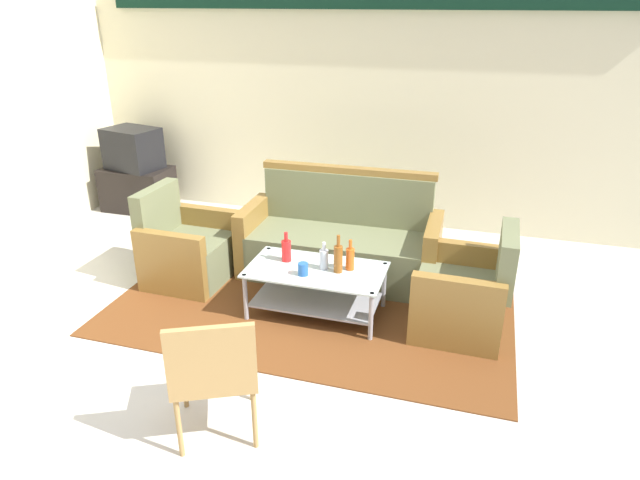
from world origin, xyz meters
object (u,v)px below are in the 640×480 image
object	(u,v)px
armchair_left	(187,250)
armchair_right	(464,296)
coffee_table	(316,284)
cup	(303,269)
wicker_chair	(213,368)
bottle_orange	(350,258)
bottle_brown	(338,258)
bottle_clear	(324,259)
tv_stand	(138,189)
television	(133,148)
couch	(340,243)
bottle_red	(286,250)

from	to	relation	value
armchair_left	armchair_right	size ratio (longest dim) A/B	1.00
coffee_table	cup	bearing A→B (deg)	-117.46
coffee_table	armchair_left	bearing A→B (deg)	168.87
coffee_table	wicker_chair	world-z (taller)	wicker_chair
armchair_right	bottle_orange	world-z (taller)	armchair_right
bottle_brown	cup	bearing A→B (deg)	-152.16
bottle_clear	tv_stand	distance (m)	3.35
bottle_brown	tv_stand	distance (m)	3.47
cup	coffee_table	bearing A→B (deg)	62.54
bottle_clear	television	world-z (taller)	television
coffee_table	bottle_clear	bearing A→B (deg)	25.35
television	couch	bearing A→B (deg)	173.34
bottle_brown	wicker_chair	xyz separation A→B (m)	(-0.32, -1.51, -0.03)
television	wicker_chair	size ratio (longest dim) A/B	0.81
armchair_right	tv_stand	world-z (taller)	armchair_right
armchair_right	tv_stand	xyz separation A→B (m)	(-3.97, 1.63, -0.03)
armchair_left	coffee_table	bearing A→B (deg)	80.36
coffee_table	cup	distance (m)	0.24
television	wicker_chair	world-z (taller)	television
bottle_brown	bottle_clear	size ratio (longest dim) A/B	1.37
armchair_right	coffee_table	size ratio (longest dim) A/B	0.77
couch	bottle_orange	world-z (taller)	couch
bottle_brown	bottle_clear	bearing A→B (deg)	168.79
bottle_orange	bottle_red	size ratio (longest dim) A/B	1.01
armchair_left	bottle_clear	world-z (taller)	armchair_left
bottle_red	cup	xyz separation A→B (m)	(0.21, -0.20, -0.05)
tv_stand	bottle_red	bearing A→B (deg)	-33.44
couch	cup	world-z (taller)	couch
bottle_clear	wicker_chair	world-z (taller)	wicker_chair
bottle_orange	cup	xyz separation A→B (m)	(-0.33, -0.20, -0.05)
bottle_red	wicker_chair	world-z (taller)	wicker_chair
bottle_clear	television	distance (m)	3.35
couch	cup	bearing A→B (deg)	84.57
bottle_orange	bottle_brown	xyz separation A→B (m)	(-0.08, -0.07, 0.02)
bottle_red	television	xyz separation A→B (m)	(-2.53, 1.67, 0.25)
couch	wicker_chair	bearing A→B (deg)	85.51
bottle_clear	television	xyz separation A→B (m)	(-2.87, 1.72, 0.26)
bottle_clear	armchair_left	bearing A→B (deg)	170.43
bottle_orange	television	world-z (taller)	television
coffee_table	bottle_brown	distance (m)	0.31
coffee_table	wicker_chair	xyz separation A→B (m)	(-0.14, -1.51, 0.22)
couch	bottle_clear	world-z (taller)	couch
coffee_table	tv_stand	distance (m)	3.31
bottle_brown	cup	size ratio (longest dim) A/B	3.13
coffee_table	bottle_clear	xyz separation A→B (m)	(0.06, 0.03, 0.23)
armchair_left	bottle_orange	distance (m)	1.60
armchair_left	bottle_red	bearing A→B (deg)	81.46
bottle_red	wicker_chair	size ratio (longest dim) A/B	0.30
tv_stand	wicker_chair	xyz separation A→B (m)	(2.67, -3.26, 0.23)
couch	bottle_brown	world-z (taller)	couch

